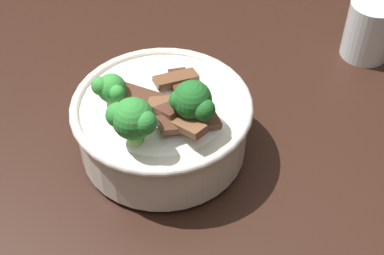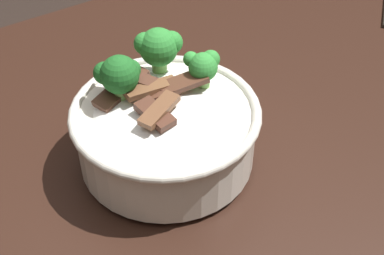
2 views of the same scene
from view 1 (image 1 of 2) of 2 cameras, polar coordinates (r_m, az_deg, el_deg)
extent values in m
cube|color=black|center=(0.75, -3.61, -4.47)|extent=(1.51, 0.82, 0.04)
cylinder|color=silver|center=(0.75, -2.89, -2.09)|extent=(0.09, 0.09, 0.01)
cylinder|color=silver|center=(0.72, -3.00, 0.11)|extent=(0.22, 0.22, 0.07)
torus|color=silver|center=(0.69, -3.12, 2.24)|extent=(0.23, 0.23, 0.01)
ellipsoid|color=white|center=(0.70, -3.08, 1.53)|extent=(0.19, 0.19, 0.06)
cube|color=#4C2B1E|center=(0.69, -1.21, 4.71)|extent=(0.03, 0.05, 0.01)
cube|color=brown|center=(0.63, -0.89, 0.37)|extent=(0.06, 0.06, 0.02)
cube|color=#563323|center=(0.64, -0.32, 0.51)|extent=(0.08, 0.05, 0.02)
cube|color=#563323|center=(0.67, -5.07, 3.12)|extent=(0.08, 0.05, 0.02)
cube|color=brown|center=(0.69, -1.65, 5.03)|extent=(0.06, 0.04, 0.01)
cube|color=#4C2B1E|center=(0.66, -3.23, 2.16)|extent=(0.05, 0.06, 0.02)
cube|color=brown|center=(0.66, -2.66, 2.32)|extent=(0.07, 0.02, 0.01)
cylinder|color=#6BA84C|center=(0.63, -5.85, -0.73)|extent=(0.02, 0.02, 0.02)
sphere|color=#2D8433|center=(0.61, -6.02, 0.90)|extent=(0.05, 0.05, 0.05)
sphere|color=#2D8433|center=(0.62, -7.52, 1.28)|extent=(0.03, 0.03, 0.03)
sphere|color=#2D8433|center=(0.60, -4.88, 0.51)|extent=(0.03, 0.03, 0.03)
cylinder|color=#7AB256|center=(0.65, 0.02, 1.21)|extent=(0.02, 0.02, 0.02)
sphere|color=#1E6023|center=(0.63, 0.02, 2.84)|extent=(0.05, 0.05, 0.05)
sphere|color=#1E6023|center=(0.63, -1.32, 2.79)|extent=(0.02, 0.02, 0.02)
sphere|color=#1E6023|center=(0.62, 1.19, 1.84)|extent=(0.03, 0.03, 0.03)
cylinder|color=#7AB256|center=(0.68, -8.03, 2.69)|extent=(0.02, 0.02, 0.02)
sphere|color=green|center=(0.66, -8.21, 3.99)|extent=(0.04, 0.04, 0.04)
sphere|color=green|center=(0.66, -9.29, 4.20)|extent=(0.02, 0.02, 0.02)
sphere|color=green|center=(0.65, -7.64, 3.70)|extent=(0.02, 0.02, 0.02)
cylinder|color=white|center=(0.94, 17.07, 7.35)|extent=(0.07, 0.07, 0.00)
cylinder|color=white|center=(0.92, 17.65, 9.50)|extent=(0.07, 0.07, 0.09)
cylinder|color=silver|center=(0.92, 17.47, 8.84)|extent=(0.06, 0.06, 0.06)
camera|label=2|loc=(0.96, 13.99, 40.69)|focal=50.77mm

